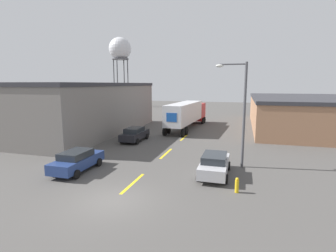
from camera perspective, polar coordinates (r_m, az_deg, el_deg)
name	(u,v)px	position (r m, az deg, el deg)	size (l,w,h in m)	color
ground_plane	(113,201)	(14.89, -11.81, -15.64)	(160.00, 160.00, 0.00)	#4C4947
road_centerline	(166,153)	(23.66, -0.41, -6.01)	(0.20, 18.32, 0.01)	yellow
warehouse_left	(90,108)	(34.82, -16.59, 3.80)	(8.99, 22.35, 6.33)	slate
warehouse_right	(305,112)	(41.54, 27.60, 2.62)	(14.18, 24.29, 4.42)	#9E7051
semi_truck	(187,113)	(36.58, 4.24, 2.89)	(3.43, 13.86, 3.68)	#B21919
parked_car_left_near	(77,160)	(19.95, -19.17, -7.09)	(1.97, 4.51, 1.51)	navy
parked_car_right_near	(214,164)	(18.31, 10.09, -8.17)	(1.97, 4.51, 1.51)	#B2B2B7
parked_car_left_far	(135,134)	(28.79, -7.26, -1.74)	(1.97, 4.51, 1.51)	black
water_tower	(120,50)	(75.16, -10.39, 16.06)	(6.02, 6.02, 18.65)	#47474C
street_lamp	(241,108)	(19.91, 15.58, 3.90)	(2.26, 0.32, 7.75)	#4C4C51
fire_hydrant	(237,185)	(15.91, 14.77, -12.35)	(0.22, 0.22, 0.89)	gold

